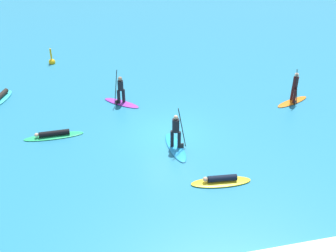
{
  "coord_description": "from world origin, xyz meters",
  "views": [
    {
      "loc": [
        -4.13,
        -18.56,
        11.72
      ],
      "look_at": [
        0.0,
        0.0,
        0.5
      ],
      "focal_mm": 44.95,
      "sensor_mm": 36.0,
      "label": 1
    }
  ],
  "objects": [
    {
      "name": "marker_buoy",
      "position": [
        -6.16,
        11.5,
        0.18
      ],
      "size": [
        0.47,
        0.47,
        1.26
      ],
      "color": "yellow",
      "rests_on": "ground_plane"
    },
    {
      "name": "surfer_on_green_board",
      "position": [
        -5.93,
        1.04,
        0.12
      ],
      "size": [
        3.09,
        0.73,
        0.36
      ],
      "rotation": [
        0.0,
        0.0,
        3.16
      ],
      "color": "#23B266",
      "rests_on": "ground_plane"
    },
    {
      "name": "surfer_on_blue_board",
      "position": [
        0.09,
        -1.38,
        0.54
      ],
      "size": [
        0.96,
        2.79,
        2.34
      ],
      "rotation": [
        0.0,
        0.0,
        4.77
      ],
      "color": "#1E8CD1",
      "rests_on": "ground_plane"
    },
    {
      "name": "surfer_on_purple_board",
      "position": [
        -1.98,
        4.05,
        0.53
      ],
      "size": [
        2.23,
        2.12,
        2.2
      ],
      "rotation": [
        0.0,
        0.0,
        2.4
      ],
      "color": "purple",
      "rests_on": "ground_plane"
    },
    {
      "name": "surfer_on_orange_board",
      "position": [
        8.17,
        1.95,
        0.62
      ],
      "size": [
        2.5,
        1.47,
        2.25
      ],
      "rotation": [
        0.0,
        0.0,
        3.53
      ],
      "color": "orange",
      "rests_on": "ground_plane"
    },
    {
      "name": "ground_plane",
      "position": [
        0.0,
        0.0,
        0.0
      ],
      "size": [
        120.0,
        120.0,
        0.0
      ],
      "primitive_type": "plane",
      "color": "teal",
      "rests_on": "ground"
    },
    {
      "name": "surfer_on_teal_board",
      "position": [
        -9.16,
        6.16,
        0.13
      ],
      "size": [
        1.59,
        2.53,
        0.39
      ],
      "rotation": [
        0.0,
        0.0,
        4.35
      ],
      "color": "#33C6CC",
      "rests_on": "ground_plane"
    },
    {
      "name": "surfer_on_yellow_board",
      "position": [
        1.4,
        -4.56,
        0.12
      ],
      "size": [
        2.78,
        1.01,
        0.39
      ],
      "rotation": [
        0.0,
        0.0,
        3.05
      ],
      "color": "yellow",
      "rests_on": "ground_plane"
    }
  ]
}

